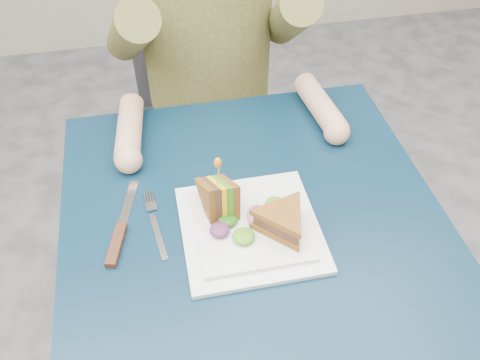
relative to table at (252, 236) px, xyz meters
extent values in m
cube|color=black|center=(0.00, 0.00, 0.06)|extent=(0.75, 0.75, 0.03)
cylinder|color=#595B5E|center=(-0.32, 0.32, -0.30)|extent=(0.04, 0.04, 0.70)
cylinder|color=#595B5E|center=(0.32, 0.32, -0.30)|extent=(0.04, 0.04, 0.70)
cube|color=#47474C|center=(0.00, 0.58, -0.20)|extent=(0.42, 0.40, 0.04)
cube|color=#47474C|center=(0.00, 0.76, 0.05)|extent=(0.42, 0.03, 0.46)
cylinder|color=#47474C|center=(-0.18, 0.41, -0.44)|extent=(0.02, 0.02, 0.43)
cylinder|color=#47474C|center=(0.18, 0.41, -0.44)|extent=(0.02, 0.02, 0.43)
cylinder|color=#47474C|center=(-0.18, 0.75, -0.44)|extent=(0.02, 0.02, 0.43)
cylinder|color=#47474C|center=(0.18, 0.75, -0.44)|extent=(0.02, 0.02, 0.43)
cylinder|color=brown|center=(0.00, 0.56, 0.22)|extent=(0.34, 0.34, 0.52)
cylinder|color=brown|center=(-0.20, 0.47, 0.23)|extent=(0.15, 0.39, 0.31)
cylinder|color=tan|center=(-0.23, 0.27, 0.11)|extent=(0.08, 0.20, 0.06)
sphere|color=tan|center=(-0.23, 0.17, 0.11)|extent=(0.06, 0.06, 0.06)
cylinder|color=brown|center=(0.20, 0.47, 0.23)|extent=(0.15, 0.39, 0.31)
cylinder|color=tan|center=(0.23, 0.27, 0.11)|extent=(0.08, 0.20, 0.06)
sphere|color=tan|center=(0.23, 0.17, 0.11)|extent=(0.06, 0.06, 0.06)
cube|color=white|center=(-0.01, -0.05, 0.08)|extent=(0.26, 0.26, 0.01)
cube|color=white|center=(-0.01, -0.05, 0.09)|extent=(0.21, 0.21, 0.01)
cube|color=silver|center=(-0.19, -0.03, 0.08)|extent=(0.03, 0.12, 0.00)
cube|color=silver|center=(-0.20, 0.05, 0.08)|extent=(0.02, 0.02, 0.00)
cube|color=silver|center=(-0.21, 0.08, 0.08)|extent=(0.01, 0.03, 0.00)
cube|color=silver|center=(-0.20, 0.08, 0.08)|extent=(0.01, 0.03, 0.00)
cube|color=silver|center=(-0.20, 0.08, 0.08)|extent=(0.01, 0.03, 0.00)
cube|color=silver|center=(-0.19, 0.08, 0.08)|extent=(0.01, 0.03, 0.00)
cube|color=silver|center=(-0.24, 0.06, 0.08)|extent=(0.05, 0.14, 0.00)
cube|color=black|center=(-0.27, -0.04, 0.09)|extent=(0.04, 0.10, 0.01)
cylinder|color=silver|center=(-0.26, -0.01, 0.09)|extent=(0.01, 0.01, 0.00)
cylinder|color=silver|center=(-0.27, -0.06, 0.09)|extent=(0.01, 0.01, 0.00)
cylinder|color=tan|center=(-0.07, 0.00, 0.20)|extent=(0.01, 0.01, 0.06)
ellipsoid|color=orange|center=(-0.07, 0.00, 0.23)|extent=(0.01, 0.01, 0.02)
torus|color=#9E4C7A|center=(0.00, -0.04, 0.11)|extent=(0.04, 0.04, 0.02)
camera|label=1|loc=(-0.16, -0.65, 0.84)|focal=38.00mm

